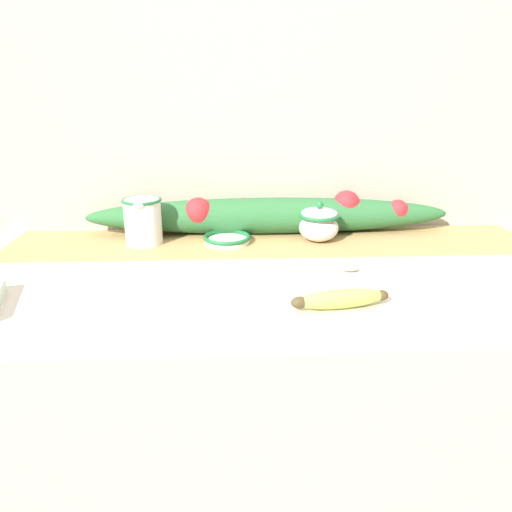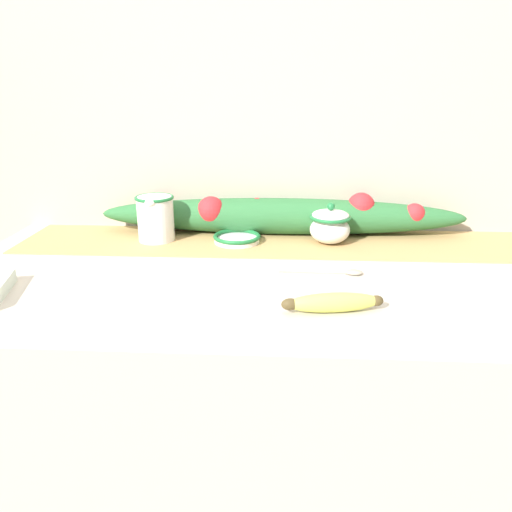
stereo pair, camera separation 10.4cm
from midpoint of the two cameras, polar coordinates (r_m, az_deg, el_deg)
name	(u,v)px [view 2 (the right image)]	position (r m, az deg, el deg)	size (l,w,h in m)	color
countertop	(277,437)	(1.31, 4.82, -19.99)	(1.45, 0.70, 0.87)	beige
back_wall	(283,106)	(1.38, 5.40, 16.73)	(2.25, 0.04, 2.40)	#B7AD99
table_runner	(281,243)	(1.29, 5.16, 1.51)	(1.34, 0.25, 0.00)	tan
cream_pitcher	(156,217)	(1.30, -9.17, 4.45)	(0.10, 0.12, 0.12)	white
sugar_bowl	(330,226)	(1.28, 10.76, 3.41)	(0.10, 0.10, 0.11)	white
small_dish	(237,238)	(1.28, 0.12, 2.02)	(0.12, 0.12, 0.02)	white
banana	(333,303)	(0.92, 12.00, -5.30)	(0.19, 0.06, 0.04)	#CCD156
spoon	(347,273)	(1.10, 13.05, -1.95)	(0.18, 0.03, 0.01)	#A89E89
poinsettia_garland	(280,215)	(1.35, 4.94, 4.66)	(0.98, 0.11, 0.11)	#2D6B38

